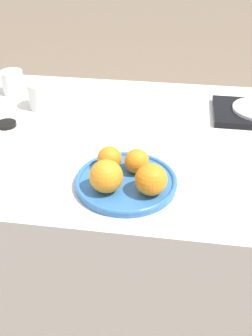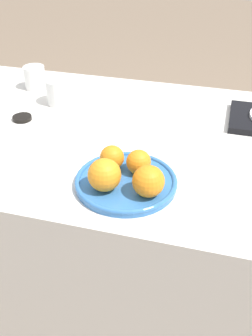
# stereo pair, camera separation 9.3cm
# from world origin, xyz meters

# --- Properties ---
(ground_plane) EXTENTS (12.00, 12.00, 0.00)m
(ground_plane) POSITION_xyz_m (0.00, 0.00, 0.00)
(ground_plane) COLOR #7A6651
(table) EXTENTS (1.47, 0.83, 0.77)m
(table) POSITION_xyz_m (0.00, 0.00, 0.38)
(table) COLOR silver
(table) RESTS_ON ground_plane
(fruit_platter) EXTENTS (0.25, 0.25, 0.02)m
(fruit_platter) POSITION_xyz_m (0.02, -0.24, 0.78)
(fruit_platter) COLOR #336BAD
(fruit_platter) RESTS_ON table
(orange_0) EXTENTS (0.08, 0.08, 0.08)m
(orange_0) POSITION_xyz_m (-0.02, -0.29, 0.82)
(orange_0) COLOR orange
(orange_0) RESTS_ON fruit_platter
(orange_1) EXTENTS (0.06, 0.06, 0.06)m
(orange_1) POSITION_xyz_m (-0.03, -0.20, 0.81)
(orange_1) COLOR orange
(orange_1) RESTS_ON fruit_platter
(orange_2) EXTENTS (0.06, 0.06, 0.06)m
(orange_2) POSITION_xyz_m (0.04, -0.20, 0.81)
(orange_2) COLOR orange
(orange_2) RESTS_ON fruit_platter
(orange_3) EXTENTS (0.07, 0.07, 0.07)m
(orange_3) POSITION_xyz_m (0.08, -0.28, 0.82)
(orange_3) COLOR orange
(orange_3) RESTS_ON fruit_platter
(cup_0) EXTENTS (0.09, 0.09, 0.08)m
(cup_0) POSITION_xyz_m (-0.32, 0.14, 0.81)
(cup_0) COLOR white
(cup_0) RESTS_ON table
(cup_1) EXTENTS (0.08, 0.08, 0.08)m
(cup_1) POSITION_xyz_m (-0.46, 0.24, 0.81)
(cup_1) COLOR white
(cup_1) RESTS_ON table
(napkin) EXTENTS (0.14, 0.14, 0.01)m
(napkin) POSITION_xyz_m (-0.14, 0.24, 0.77)
(napkin) COLOR white
(napkin) RESTS_ON table
(soy_dish) EXTENTS (0.06, 0.06, 0.01)m
(soy_dish) POSITION_xyz_m (-0.39, -0.00, 0.77)
(soy_dish) COLOR black
(soy_dish) RESTS_ON table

